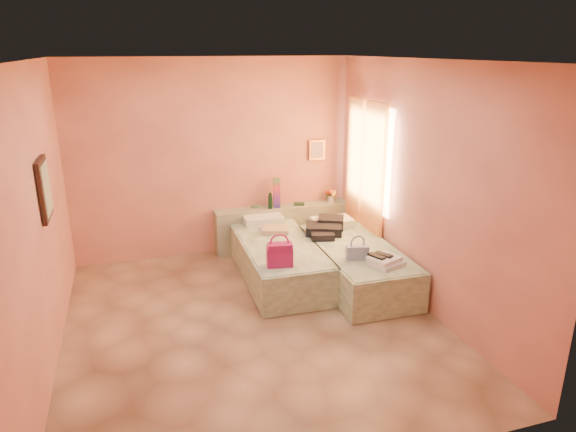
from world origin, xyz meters
name	(u,v)px	position (x,y,z in m)	size (l,w,h in m)	color
ground	(254,323)	(0.00, 0.00, 0.00)	(4.50, 4.50, 0.00)	tan
room_walls	(256,154)	(0.21, 0.57, 1.79)	(4.02, 4.51, 2.81)	#ED9B7E
headboard_ledge	(283,227)	(0.98, 2.10, 0.33)	(2.05, 0.30, 0.65)	#9CA587
bed_left	(279,260)	(0.60, 1.05, 0.25)	(0.90, 2.00, 0.50)	beige
bed_right	(355,265)	(1.50, 0.63, 0.25)	(0.90, 2.00, 0.50)	beige
water_bottle	(270,201)	(0.77, 2.06, 0.76)	(0.06, 0.06, 0.23)	#123320
rainbow_box	(277,193)	(0.88, 2.09, 0.87)	(0.10, 0.10, 0.43)	#A7145E
small_dish	(255,207)	(0.57, 2.18, 0.66)	(0.11, 0.11, 0.03)	#498660
green_book	(299,204)	(1.23, 2.11, 0.66)	(0.16, 0.12, 0.03)	#224028
flower_vase	(331,194)	(1.75, 2.10, 0.77)	(0.18, 0.18, 0.24)	silver
magenta_handbag	(280,254)	(0.40, 0.35, 0.64)	(0.30, 0.17, 0.28)	#A7145E
khaki_garment	(275,230)	(0.67, 1.46, 0.53)	(0.36, 0.29, 0.06)	tan
clothes_pile	(327,228)	(1.33, 1.21, 0.58)	(0.52, 0.52, 0.16)	black
blue_handbag	(357,253)	(1.34, 0.25, 0.59)	(0.27, 0.11, 0.17)	#4360A3
towel_stack	(387,261)	(1.59, -0.02, 0.55)	(0.35, 0.30, 0.10)	silver
sandal_pair	(381,256)	(1.53, 0.03, 0.61)	(0.16, 0.21, 0.02)	black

